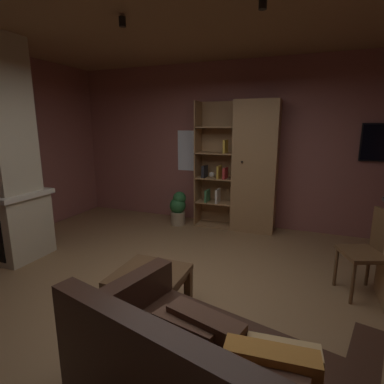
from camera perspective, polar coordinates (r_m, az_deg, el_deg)
name	(u,v)px	position (r m, az deg, el deg)	size (l,w,h in m)	color
floor	(178,298)	(3.36, -2.63, -19.40)	(6.23, 5.26, 0.02)	olive
wall_back	(239,146)	(5.40, 8.84, 8.67)	(6.35, 0.06, 2.83)	#8E544C
window_pane_back	(197,151)	(5.59, 1.05, 7.76)	(0.78, 0.01, 0.74)	white
stone_fireplace	(1,163)	(4.65, -32.40, 4.58)	(0.94, 0.77, 2.83)	#BCAD8E
bookshelf_cabinet	(250,168)	(5.12, 10.84, 4.51)	(1.37, 0.41, 2.16)	#997047
leather_couch	(210,382)	(2.07, 3.35, -32.30)	(1.82, 1.30, 0.84)	#382116
coffee_table	(149,281)	(3.00, -8.05, -16.28)	(0.64, 0.65, 0.41)	brown
table_book_0	(154,268)	(3.01, -7.17, -14.10)	(0.14, 0.10, 0.02)	#387247
table_book_1	(155,270)	(2.91, -7.00, -14.50)	(0.12, 0.10, 0.02)	black
table_book_2	(154,267)	(2.93, -7.23, -13.84)	(0.14, 0.08, 0.02)	#387247
dining_chair	(372,248)	(3.67, 30.94, -9.02)	(0.54, 0.54, 0.92)	brown
potted_floor_plant	(178,208)	(5.43, -2.63, -2.97)	(0.29, 0.29, 0.60)	#9E896B
track_light_spot_0	(12,40)	(4.56, -30.96, 23.47)	(0.07, 0.07, 0.09)	black
track_light_spot_1	(122,22)	(3.47, -13.04, 28.89)	(0.07, 0.07, 0.09)	black
track_light_spot_2	(263,4)	(3.03, 13.25, 31.39)	(0.07, 0.07, 0.09)	black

